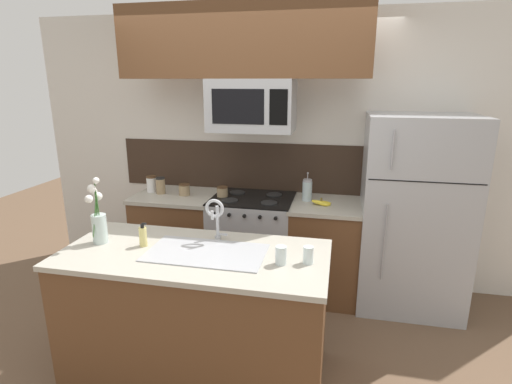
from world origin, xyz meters
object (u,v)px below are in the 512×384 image
(storage_jar_tall, at_px, (152,184))
(flower_vase, at_px, (99,223))
(storage_jar_medium, at_px, (161,185))
(sink_faucet, at_px, (215,214))
(stove_range, at_px, (253,243))
(french_press, at_px, (307,190))
(microwave, at_px, (252,105))
(banana_bunch, at_px, (321,203))
(refrigerator, at_px, (413,214))
(spare_glass, at_px, (308,255))
(dish_soap_bottle, at_px, (143,236))
(storage_jar_squat, at_px, (222,192))
(drinking_glass, at_px, (281,255))
(storage_jar_short, at_px, (184,190))

(storage_jar_tall, xyz_separation_m, flower_vase, (0.25, -1.28, 0.06))
(storage_jar_medium, xyz_separation_m, sink_faucet, (0.90, -1.04, 0.12))
(stove_range, bearing_deg, sink_faucet, -91.36)
(storage_jar_tall, bearing_deg, french_press, 0.79)
(stove_range, relative_size, microwave, 1.25)
(storage_jar_tall, relative_size, banana_bunch, 0.84)
(refrigerator, distance_m, spare_glass, 1.52)
(banana_bunch, distance_m, sink_faucet, 1.20)
(dish_soap_bottle, bearing_deg, refrigerator, 33.18)
(spare_glass, bearing_deg, storage_jar_squat, 126.29)
(microwave, height_order, banana_bunch, microwave)
(spare_glass, bearing_deg, drinking_glass, -164.32)
(storage_jar_medium, relative_size, flower_vase, 0.35)
(storage_jar_tall, bearing_deg, dish_soap_bottle, -66.03)
(storage_jar_medium, xyz_separation_m, drinking_glass, (1.39, -1.30, -0.02))
(storage_jar_tall, height_order, storage_jar_short, storage_jar_tall)
(banana_bunch, distance_m, spare_glass, 1.20)
(banana_bunch, bearing_deg, drinking_glass, -97.80)
(french_press, bearing_deg, storage_jar_tall, -179.21)
(microwave, relative_size, spare_glass, 6.84)
(storage_jar_squat, distance_m, french_press, 0.80)
(storage_jar_squat, xyz_separation_m, sink_faucet, (0.26, -1.03, 0.15))
(drinking_glass, xyz_separation_m, flower_vase, (-1.26, 0.07, 0.09))
(microwave, relative_size, sink_faucet, 2.43)
(storage_jar_squat, relative_size, spare_glass, 0.97)
(flower_vase, bearing_deg, spare_glass, -0.99)
(stove_range, distance_m, sink_faucet, 1.23)
(banana_bunch, relative_size, sink_faucet, 0.62)
(storage_jar_squat, height_order, dish_soap_bottle, dish_soap_bottle)
(storage_jar_tall, height_order, french_press, french_press)
(sink_faucet, relative_size, drinking_glass, 2.67)
(dish_soap_bottle, distance_m, flower_vase, 0.32)
(microwave, height_order, storage_jar_short, microwave)
(storage_jar_tall, bearing_deg, microwave, -3.30)
(french_press, distance_m, drinking_glass, 1.37)
(sink_faucet, bearing_deg, storage_jar_medium, 130.82)
(flower_vase, bearing_deg, storage_jar_short, 84.61)
(sink_faucet, bearing_deg, stove_range, 88.64)
(microwave, bearing_deg, refrigerator, 1.64)
(storage_jar_medium, xyz_separation_m, storage_jar_squat, (0.63, -0.01, -0.03))
(stove_range, distance_m, storage_jar_short, 0.84)
(sink_faucet, height_order, spare_glass, sink_faucet)
(storage_jar_medium, bearing_deg, storage_jar_tall, 159.92)
(drinking_glass, bearing_deg, microwave, 110.01)
(spare_glass, xyz_separation_m, flower_vase, (-1.42, 0.02, 0.09))
(refrigerator, bearing_deg, storage_jar_short, -179.23)
(dish_soap_bottle, bearing_deg, banana_bunch, 46.39)
(sink_faucet, xyz_separation_m, dish_soap_bottle, (-0.45, -0.19, -0.13))
(refrigerator, bearing_deg, flower_vase, -150.52)
(microwave, bearing_deg, stove_range, 90.16)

